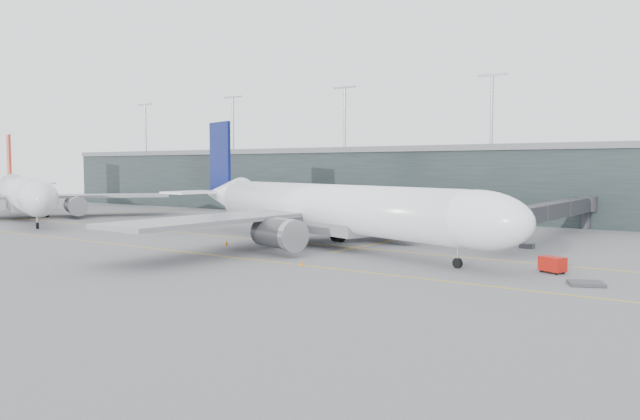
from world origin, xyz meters
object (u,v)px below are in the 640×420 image
Objects in this scene: main_aircraft at (327,209)px; gse_cart at (552,264)px; second_aircraft at (23,194)px; jet_bridge at (555,211)px.

gse_cart is (30.90, -4.23, -4.29)m from main_aircraft.
second_aircraft is (-76.32, 0.62, 0.04)m from main_aircraft.
main_aircraft is 22.49× the size of gse_cart.
jet_bridge is (23.15, 27.12, -0.92)m from main_aircraft.
jet_bridge is 14.97× the size of gse_cart.
gse_cart is at bearing 9.95° from main_aircraft.
main_aircraft is at bearing -163.58° from gse_cart.
second_aircraft is at bearing -163.56° from jet_bridge.
main_aircraft is 76.33m from second_aircraft.
main_aircraft is at bearing 23.84° from second_aircraft.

